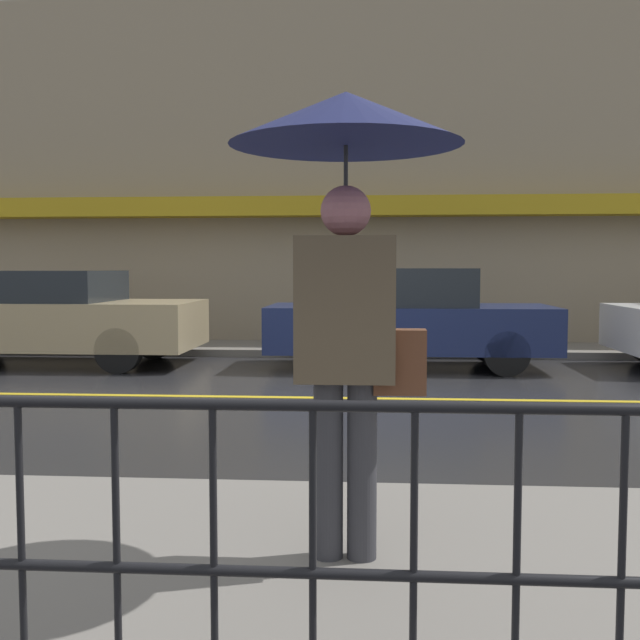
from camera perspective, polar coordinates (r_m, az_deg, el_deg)
ground_plane at (r=8.60m, az=0.84°, el=-5.97°), size 80.00×80.00×0.00m
sidewalk_near at (r=3.65m, az=-4.13°, el=-18.97°), size 28.00×2.70×0.13m
sidewalk_far at (r=13.18m, az=2.01°, el=-2.22°), size 28.00×1.71×0.13m
lane_marking at (r=8.60m, az=0.84°, el=-5.94°), size 25.20×0.12×0.01m
building_storefront at (r=14.19m, az=2.20°, el=10.99°), size 28.00×0.85×6.51m
railing_foreground at (r=2.41m, az=-8.12°, el=-14.53°), size 12.00×0.04×0.96m
pedestrian at (r=3.45m, az=2.06°, el=9.58°), size 1.07×1.07×2.16m
car_tan at (r=12.23m, az=-20.37°, el=0.29°), size 4.65×1.94×1.45m
car_navy at (r=11.14m, az=6.61°, el=0.16°), size 4.17×1.70×1.48m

